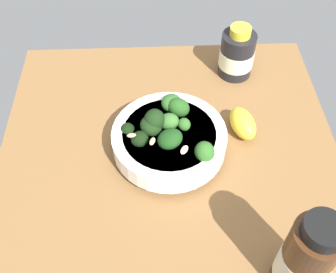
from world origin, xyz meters
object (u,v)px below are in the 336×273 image
object	(u,v)px
lemon_wedge	(243,123)
bottle_tall	(305,259)
bowl_of_broccoli	(168,137)
bottle_short	(237,54)

from	to	relation	value
lemon_wedge	bottle_tall	world-z (taller)	bottle_tall
lemon_wedge	bottle_tall	distance (cm)	29.22
bowl_of_broccoli	lemon_wedge	xyz separation A→B (cm)	(-3.76, 14.15, -1.28)
bottle_tall	lemon_wedge	bearing A→B (deg)	-174.08
bowl_of_broccoli	bottle_short	bearing A→B (deg)	143.45
lemon_wedge	bottle_tall	xyz separation A→B (cm)	(28.64, 2.97, 4.98)
bowl_of_broccoli	lemon_wedge	world-z (taller)	bowl_of_broccoli
bottle_tall	bottle_short	distance (cm)	45.58
bowl_of_broccoli	bottle_short	xyz separation A→B (cm)	(-20.60, 15.27, 1.35)
bottle_short	lemon_wedge	bearing A→B (deg)	-3.79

